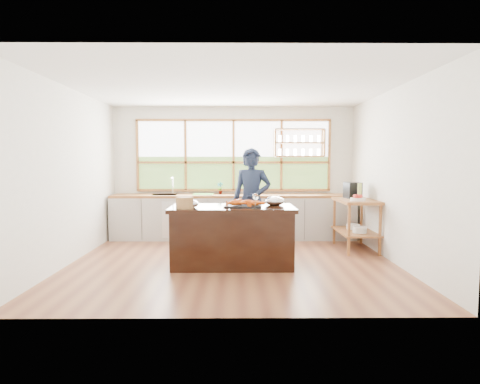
{
  "coord_description": "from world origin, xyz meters",
  "views": [
    {
      "loc": [
        0.07,
        -6.17,
        1.57
      ],
      "look_at": [
        0.12,
        0.15,
        1.09
      ],
      "focal_mm": 30.0,
      "sensor_mm": 36.0,
      "label": 1
    }
  ],
  "objects_px": {
    "cook": "(252,201)",
    "espresso_machine": "(353,190)",
    "island": "(232,236)",
    "wicker_basket": "(185,203)"
  },
  "relations": [
    {
      "from": "island",
      "to": "cook",
      "type": "bearing_deg",
      "value": 67.54
    },
    {
      "from": "island",
      "to": "wicker_basket",
      "type": "distance_m",
      "value": 0.9
    },
    {
      "from": "espresso_machine",
      "to": "wicker_basket",
      "type": "distance_m",
      "value": 3.28
    },
    {
      "from": "island",
      "to": "espresso_machine",
      "type": "height_order",
      "value": "espresso_machine"
    },
    {
      "from": "espresso_machine",
      "to": "wicker_basket",
      "type": "bearing_deg",
      "value": -161.72
    },
    {
      "from": "island",
      "to": "wicker_basket",
      "type": "bearing_deg",
      "value": -160.04
    },
    {
      "from": "cook",
      "to": "espresso_machine",
      "type": "relative_size",
      "value": 6.2
    },
    {
      "from": "cook",
      "to": "espresso_machine",
      "type": "distance_m",
      "value": 1.96
    },
    {
      "from": "island",
      "to": "wicker_basket",
      "type": "relative_size",
      "value": 7.23
    },
    {
      "from": "cook",
      "to": "espresso_machine",
      "type": "height_order",
      "value": "cook"
    }
  ]
}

